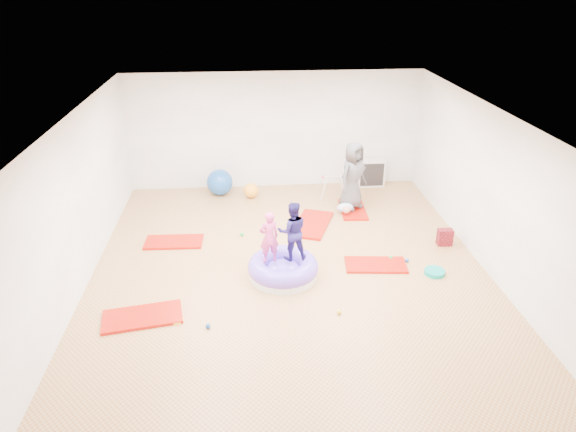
{
  "coord_description": "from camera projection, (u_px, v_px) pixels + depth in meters",
  "views": [
    {
      "loc": [
        -0.71,
        -7.93,
        4.85
      ],
      "look_at": [
        0.0,
        0.3,
        0.9
      ],
      "focal_mm": 32.0,
      "sensor_mm": 36.0,
      "label": 1
    }
  ],
  "objects": [
    {
      "name": "child_pink",
      "position": [
        269.0,
        235.0,
        8.66
      ],
      "size": [
        0.39,
        0.3,
        0.94
      ],
      "primitive_type": "imported",
      "rotation": [
        0.0,
        0.0,
        3.4
      ],
      "color": "#D93F8D",
      "rests_on": "inflatable_cushion"
    },
    {
      "name": "ball_pit_balls",
      "position": [
        306.0,
        268.0,
        9.2
      ],
      "size": [
        3.63,
        3.02,
        0.08
      ],
      "color": "#194DA3",
      "rests_on": "ground"
    },
    {
      "name": "backpack",
      "position": [
        445.0,
        237.0,
        10.0
      ],
      "size": [
        0.29,
        0.18,
        0.33
      ],
      "primitive_type": "cube",
      "rotation": [
        0.0,
        0.0,
        -0.03
      ],
      "color": "red",
      "rests_on": "ground"
    },
    {
      "name": "gym_mat_front_left",
      "position": [
        142.0,
        317.0,
        7.92
      ],
      "size": [
        1.28,
        0.79,
        0.05
      ],
      "primitive_type": "cube",
      "rotation": [
        0.0,
        0.0,
        0.17
      ],
      "color": "#BE1E00",
      "rests_on": "ground"
    },
    {
      "name": "gym_mat_mid_left",
      "position": [
        174.0,
        242.0,
        10.12
      ],
      "size": [
        1.14,
        0.6,
        0.05
      ],
      "primitive_type": "cube",
      "rotation": [
        0.0,
        0.0,
        -0.03
      ],
      "color": "#BE1E00",
      "rests_on": "ground"
    },
    {
      "name": "room",
      "position": [
        290.0,
        197.0,
        8.67
      ],
      "size": [
        7.01,
        8.01,
        2.81
      ],
      "color": "tan",
      "rests_on": "ground"
    },
    {
      "name": "balance_disc",
      "position": [
        435.0,
        272.0,
        9.07
      ],
      "size": [
        0.36,
        0.36,
        0.08
      ],
      "primitive_type": "cylinder",
      "color": "#08978D",
      "rests_on": "ground"
    },
    {
      "name": "gym_mat_rear_right",
      "position": [
        353.0,
        209.0,
        11.5
      ],
      "size": [
        0.61,
        1.12,
        0.05
      ],
      "primitive_type": "cube",
      "rotation": [
        0.0,
        0.0,
        1.51
      ],
      "color": "#BE1E00",
      "rests_on": "ground"
    },
    {
      "name": "gym_mat_right",
      "position": [
        376.0,
        265.0,
        9.33
      ],
      "size": [
        1.15,
        0.66,
        0.05
      ],
      "primitive_type": "cube",
      "rotation": [
        0.0,
        0.0,
        -0.1
      ],
      "color": "#BE1E00",
      "rests_on": "ground"
    },
    {
      "name": "adult_caregiver",
      "position": [
        353.0,
        176.0,
        11.23
      ],
      "size": [
        0.88,
        0.84,
        1.52
      ],
      "primitive_type": "imported",
      "rotation": [
        0.0,
        0.0,
        0.67
      ],
      "color": "#48484C",
      "rests_on": "gym_mat_rear_right"
    },
    {
      "name": "exercise_ball_orange",
      "position": [
        251.0,
        190.0,
        12.1
      ],
      "size": [
        0.35,
        0.35,
        0.35
      ],
      "primitive_type": "sphere",
      "color": "#FFA224",
      "rests_on": "ground"
    },
    {
      "name": "infant",
      "position": [
        345.0,
        208.0,
        11.25
      ],
      "size": [
        0.36,
        0.36,
        0.21
      ],
      "color": "silver",
      "rests_on": "gym_mat_rear_right"
    },
    {
      "name": "exercise_ball_blue",
      "position": [
        220.0,
        182.0,
        12.2
      ],
      "size": [
        0.62,
        0.62,
        0.62
      ],
      "primitive_type": "sphere",
      "color": "#194DA3",
      "rests_on": "ground"
    },
    {
      "name": "gym_mat_center_back",
      "position": [
        312.0,
        224.0,
        10.82
      ],
      "size": [
        1.08,
        1.46,
        0.05
      ],
      "primitive_type": "cube",
      "rotation": [
        0.0,
        0.0,
        1.2
      ],
      "color": "#BE1E00",
      "rests_on": "ground"
    },
    {
      "name": "child_navy",
      "position": [
        292.0,
        229.0,
        8.73
      ],
      "size": [
        0.54,
        0.43,
        1.07
      ],
      "primitive_type": "imported",
      "rotation": [
        0.0,
        0.0,
        3.19
      ],
      "color": "navy",
      "rests_on": "inflatable_cushion"
    },
    {
      "name": "yellow_toy",
      "position": [
        177.0,
        320.0,
        7.86
      ],
      "size": [
        0.21,
        0.21,
        0.03
      ],
      "primitive_type": "cylinder",
      "color": "yellow",
      "rests_on": "ground"
    },
    {
      "name": "cube_shelf",
      "position": [
        371.0,
        173.0,
        12.72
      ],
      "size": [
        0.67,
        0.33,
        0.67
      ],
      "color": "silver",
      "rests_on": "ground"
    },
    {
      "name": "inflatable_cushion",
      "position": [
        283.0,
        269.0,
        8.96
      ],
      "size": [
        1.23,
        1.23,
        0.39
      ],
      "rotation": [
        0.0,
        0.0,
        -0.09
      ],
      "color": "white",
      "rests_on": "ground"
    },
    {
      "name": "infant_play_gym",
      "position": [
        332.0,
        183.0,
        12.14
      ],
      "size": [
        0.64,
        0.61,
        0.49
      ],
      "rotation": [
        0.0,
        0.0,
        0.09
      ],
      "color": "silver",
      "rests_on": "ground"
    }
  ]
}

